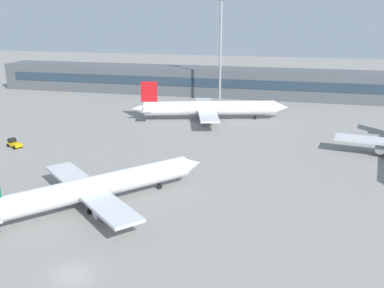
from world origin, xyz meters
The scene contains 6 objects.
ground_plane centered at (0.00, 40.00, 0.00)m, with size 400.00×400.00×0.00m, color gray.
terminal_building centered at (0.00, 106.14, 4.50)m, with size 159.63×12.13×9.00m.
airplane_near centered at (-5.21, 16.76, 2.80)m, with size 27.01×29.70×9.19m.
airplane_far centered at (0.53, 71.72, 3.04)m, with size 39.57×28.14×9.98m.
baggage_tug_yellow centered at (-34.15, 38.78, 0.80)m, with size 3.89×3.00×1.75m.
floodlight_tower_west centered at (-0.38, 89.66, 17.61)m, with size 3.20×0.80×31.02m.
Camera 1 is at (21.90, -36.37, 26.88)m, focal length 41.02 mm.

